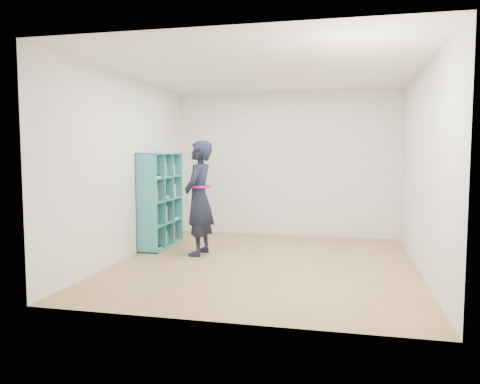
# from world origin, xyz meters

# --- Properties ---
(floor) EXTENTS (4.50, 4.50, 0.00)m
(floor) POSITION_xyz_m (0.00, 0.00, 0.00)
(floor) COLOR #966E44
(floor) RESTS_ON ground
(ceiling) EXTENTS (4.50, 4.50, 0.00)m
(ceiling) POSITION_xyz_m (0.00, 0.00, 2.60)
(ceiling) COLOR white
(ceiling) RESTS_ON wall_back
(wall_left) EXTENTS (0.02, 4.50, 2.60)m
(wall_left) POSITION_xyz_m (-2.00, 0.00, 1.30)
(wall_left) COLOR silver
(wall_left) RESTS_ON floor
(wall_right) EXTENTS (0.02, 4.50, 2.60)m
(wall_right) POSITION_xyz_m (2.00, 0.00, 1.30)
(wall_right) COLOR silver
(wall_right) RESTS_ON floor
(wall_back) EXTENTS (4.00, 0.02, 2.60)m
(wall_back) POSITION_xyz_m (0.00, 2.25, 1.30)
(wall_back) COLOR silver
(wall_back) RESTS_ON floor
(wall_front) EXTENTS (4.00, 0.02, 2.60)m
(wall_front) POSITION_xyz_m (0.00, -2.25, 1.30)
(wall_front) COLOR silver
(wall_front) RESTS_ON floor
(bookshelf) EXTENTS (0.33, 1.13, 1.51)m
(bookshelf) POSITION_xyz_m (-1.85, 0.79, 0.74)
(bookshelf) COLOR teal
(bookshelf) RESTS_ON floor
(person) EXTENTS (0.43, 0.63, 1.69)m
(person) POSITION_xyz_m (-1.04, 0.34, 0.85)
(person) COLOR black
(person) RESTS_ON floor
(smartphone) EXTENTS (0.01, 0.09, 0.12)m
(smartphone) POSITION_xyz_m (-1.18, 0.44, 0.96)
(smartphone) COLOR silver
(smartphone) RESTS_ON person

